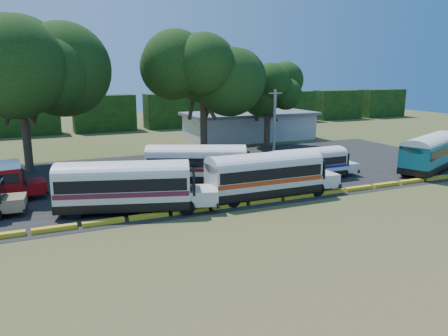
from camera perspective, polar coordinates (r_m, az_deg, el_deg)
name	(u,v)px	position (r m, az deg, el deg)	size (l,w,h in m)	color
ground	(215,214)	(30.76, -1.15, -6.03)	(160.00, 160.00, 0.00)	#38501A
asphalt_strip	(177,176)	(41.94, -6.22, -1.05)	(64.00, 24.00, 0.02)	black
curb	(210,208)	(31.59, -1.85, -5.25)	(53.70, 0.45, 0.30)	yellow
terminal_building	(249,126)	(64.45, 3.33, 5.55)	(19.00, 9.00, 4.00)	beige
treeline_backdrop	(104,113)	(76.06, -15.37, 6.91)	(130.00, 4.00, 6.00)	black
bus_cream_west	(127,184)	(31.30, -12.54, -2.03)	(11.52, 5.83, 3.68)	black
bus_cream_east	(199,162)	(38.45, -3.28, 0.77)	(10.80, 6.68, 3.50)	black
bus_white_red	(267,173)	(34.22, 5.60, -0.61)	(11.07, 2.86, 3.63)	black
bus_white_blue	(310,162)	(40.84, 11.11, 0.79)	(8.95, 2.34, 2.93)	black
bus_teal	(431,151)	(47.75, 25.41, 2.04)	(11.39, 7.09, 3.70)	black
tree_west	(19,63)	(46.80, -25.17, 12.30)	(12.33, 12.33, 15.11)	#3A2A1D
tree_center	(203,68)	(49.60, -2.75, 12.91)	(10.53, 10.53, 14.07)	#3A2A1D
tree_east	(268,87)	(58.16, 5.78, 10.48)	(7.17, 7.17, 10.53)	#3A2A1D
utility_pole	(274,125)	(47.99, 6.61, 5.57)	(1.60, 0.30, 7.91)	gray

